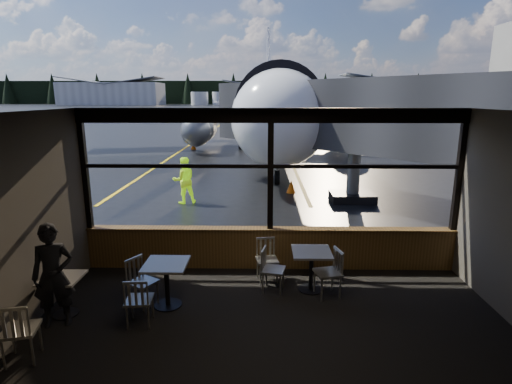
{
  "coord_description": "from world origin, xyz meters",
  "views": [
    {
      "loc": [
        -0.15,
        -8.28,
        3.72
      ],
      "look_at": [
        -0.32,
        1.0,
        1.5
      ],
      "focal_mm": 28.0,
      "sensor_mm": 36.0,
      "label": 1
    }
  ],
  "objects_px": {
    "cafe_table_mid": "(167,285)",
    "chair_left_s": "(20,331)",
    "chair_near_e": "(328,273)",
    "ground_crew": "(184,180)",
    "chair_near_n": "(267,260)",
    "chair_mid_s": "(139,300)",
    "airliner": "(272,73)",
    "chair_mid_w": "(143,283)",
    "cafe_table_left": "(64,296)",
    "chair_near_w": "(273,270)",
    "passenger": "(53,276)",
    "jet_bridge": "(373,134)",
    "cone_nose": "(291,187)",
    "cone_wing": "(193,146)",
    "cafe_table_near": "(311,271)"
  },
  "relations": [
    {
      "from": "cafe_table_mid",
      "to": "chair_left_s",
      "type": "bearing_deg",
      "value": -137.38
    },
    {
      "from": "chair_near_e",
      "to": "ground_crew",
      "type": "bearing_deg",
      "value": 16.41
    },
    {
      "from": "chair_near_n",
      "to": "chair_mid_s",
      "type": "bearing_deg",
      "value": 28.44
    },
    {
      "from": "airliner",
      "to": "chair_mid_w",
      "type": "relative_size",
      "value": 38.2
    },
    {
      "from": "cafe_table_left",
      "to": "chair_near_w",
      "type": "relative_size",
      "value": 0.8
    },
    {
      "from": "chair_near_n",
      "to": "chair_mid_s",
      "type": "distance_m",
      "value": 2.72
    },
    {
      "from": "chair_left_s",
      "to": "passenger",
      "type": "distance_m",
      "value": 1.03
    },
    {
      "from": "jet_bridge",
      "to": "cone_nose",
      "type": "relative_size",
      "value": 22.72
    },
    {
      "from": "chair_near_w",
      "to": "cone_wing",
      "type": "relative_size",
      "value": 1.68
    },
    {
      "from": "chair_mid_s",
      "to": "cafe_table_mid",
      "type": "bearing_deg",
      "value": 59.33
    },
    {
      "from": "cafe_table_mid",
      "to": "chair_mid_s",
      "type": "xyz_separation_m",
      "value": [
        -0.31,
        -0.63,
        0.03
      ]
    },
    {
      "from": "chair_near_e",
      "to": "chair_near_n",
      "type": "xyz_separation_m",
      "value": [
        -1.14,
        0.65,
        -0.03
      ]
    },
    {
      "from": "passenger",
      "to": "jet_bridge",
      "type": "bearing_deg",
      "value": 29.95
    },
    {
      "from": "chair_near_w",
      "to": "chair_near_n",
      "type": "bearing_deg",
      "value": -154.11
    },
    {
      "from": "chair_left_s",
      "to": "passenger",
      "type": "bearing_deg",
      "value": 74.94
    },
    {
      "from": "ground_crew",
      "to": "cone_nose",
      "type": "xyz_separation_m",
      "value": [
        3.93,
        1.61,
        -0.58
      ]
    },
    {
      "from": "cafe_table_left",
      "to": "ground_crew",
      "type": "xyz_separation_m",
      "value": [
        0.63,
        7.6,
        0.47
      ]
    },
    {
      "from": "jet_bridge",
      "to": "cafe_table_mid",
      "type": "xyz_separation_m",
      "value": [
        -5.48,
        -7.21,
        -2.08
      ]
    },
    {
      "from": "chair_near_w",
      "to": "cone_wing",
      "type": "bearing_deg",
      "value": -154.26
    },
    {
      "from": "cafe_table_near",
      "to": "cone_nose",
      "type": "bearing_deg",
      "value": 88.88
    },
    {
      "from": "cone_nose",
      "to": "cone_wing",
      "type": "bearing_deg",
      "value": 114.8
    },
    {
      "from": "cafe_table_left",
      "to": "chair_near_w",
      "type": "distance_m",
      "value": 3.77
    },
    {
      "from": "chair_left_s",
      "to": "chair_near_e",
      "type": "bearing_deg",
      "value": 10.16
    },
    {
      "from": "cafe_table_near",
      "to": "jet_bridge",
      "type": "bearing_deg",
      "value": 66.77
    },
    {
      "from": "cone_nose",
      "to": "cone_wing",
      "type": "height_order",
      "value": "cone_wing"
    },
    {
      "from": "passenger",
      "to": "cone_nose",
      "type": "bearing_deg",
      "value": 46.96
    },
    {
      "from": "ground_crew",
      "to": "airliner",
      "type": "bearing_deg",
      "value": -125.57
    },
    {
      "from": "cafe_table_near",
      "to": "cafe_table_left",
      "type": "height_order",
      "value": "cafe_table_near"
    },
    {
      "from": "jet_bridge",
      "to": "chair_near_e",
      "type": "relative_size",
      "value": 12.08
    },
    {
      "from": "airliner",
      "to": "cone_nose",
      "type": "xyz_separation_m",
      "value": [
        0.55,
        -13.34,
        -5.08
      ]
    },
    {
      "from": "cone_wing",
      "to": "chair_near_n",
      "type": "bearing_deg",
      "value": -76.28
    },
    {
      "from": "cafe_table_left",
      "to": "chair_mid_w",
      "type": "bearing_deg",
      "value": 14.33
    },
    {
      "from": "chair_near_w",
      "to": "chair_near_e",
      "type": "bearing_deg",
      "value": 92.14
    },
    {
      "from": "jet_bridge",
      "to": "chair_left_s",
      "type": "bearing_deg",
      "value": -129.33
    },
    {
      "from": "cafe_table_mid",
      "to": "ground_crew",
      "type": "relative_size",
      "value": 0.5
    },
    {
      "from": "chair_mid_s",
      "to": "cone_wing",
      "type": "relative_size",
      "value": 1.68
    },
    {
      "from": "chair_near_w",
      "to": "cone_wing",
      "type": "xyz_separation_m",
      "value": [
        -5.29,
        21.68,
        -0.18
      ]
    },
    {
      "from": "cafe_table_left",
      "to": "chair_near_e",
      "type": "height_order",
      "value": "chair_near_e"
    },
    {
      "from": "passenger",
      "to": "cafe_table_near",
      "type": "bearing_deg",
      "value": -1.01
    },
    {
      "from": "jet_bridge",
      "to": "passenger",
      "type": "xyz_separation_m",
      "value": [
        -7.17,
        -7.84,
        -1.61
      ]
    },
    {
      "from": "cafe_table_left",
      "to": "cafe_table_near",
      "type": "bearing_deg",
      "value": 12.84
    },
    {
      "from": "ground_crew",
      "to": "chair_near_e",
      "type": "bearing_deg",
      "value": 97.75
    },
    {
      "from": "chair_near_e",
      "to": "cone_nose",
      "type": "distance_m",
      "value": 8.46
    },
    {
      "from": "cone_nose",
      "to": "chair_mid_s",
      "type": "bearing_deg",
      "value": -108.3
    },
    {
      "from": "chair_near_w",
      "to": "chair_left_s",
      "type": "bearing_deg",
      "value": -47.15
    },
    {
      "from": "passenger",
      "to": "cone_nose",
      "type": "distance_m",
      "value": 10.55
    },
    {
      "from": "chair_near_n",
      "to": "chair_left_s",
      "type": "distance_m",
      "value": 4.42
    },
    {
      "from": "cafe_table_mid",
      "to": "jet_bridge",
      "type": "bearing_deg",
      "value": 52.74
    },
    {
      "from": "chair_mid_w",
      "to": "chair_near_w",
      "type": "bearing_deg",
      "value": 135.1
    },
    {
      "from": "cafe_table_near",
      "to": "passenger",
      "type": "bearing_deg",
      "value": -163.39
    }
  ]
}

